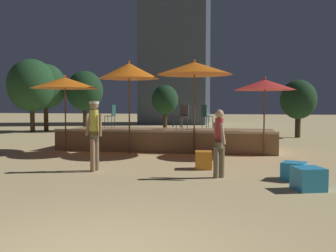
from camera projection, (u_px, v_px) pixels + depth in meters
name	position (u px, v px, depth m)	size (l,w,h in m)	color
wooden_deck	(168.00, 139.00, 14.66)	(8.16, 2.74, 0.82)	olive
patio_umbrella_0	(194.00, 68.00, 12.89)	(2.61, 2.61, 3.28)	brown
patio_umbrella_1	(265.00, 85.00, 12.44)	(2.03, 2.03, 2.65)	brown
patio_umbrella_2	(65.00, 83.00, 13.48)	(2.43, 2.43, 2.79)	brown
patio_umbrella_3	(129.00, 71.00, 13.05)	(2.11, 2.11, 3.26)	brown
cube_seat_0	(204.00, 160.00, 10.10)	(0.50, 0.50, 0.48)	orange
cube_seat_1	(308.00, 179.00, 7.62)	(0.70, 0.70, 0.47)	#2D9EDB
cube_seat_2	(294.00, 171.00, 8.64)	(0.66, 0.66, 0.41)	#2D9EDB
person_0	(219.00, 142.00, 8.85)	(0.36, 0.49, 1.63)	#72664C
person_1	(94.00, 131.00, 9.71)	(0.52, 0.31, 1.84)	#72664C
bistro_chair_0	(183.00, 114.00, 14.16)	(0.47, 0.47, 0.90)	#47474C
bistro_chair_1	(112.00, 114.00, 14.93)	(0.40, 0.40, 0.90)	#1E4C47
bistro_chair_2	(179.00, 114.00, 15.13)	(0.40, 0.40, 0.90)	#2D3338
bistro_chair_3	(206.00, 114.00, 14.67)	(0.48, 0.48, 0.90)	#1E4C47
background_tree_0	(45.00, 86.00, 23.71)	(2.58, 2.58, 4.29)	#3D2B1C
background_tree_1	(298.00, 100.00, 19.39)	(1.85, 1.85, 3.01)	#3D2B1C
background_tree_2	(85.00, 91.00, 24.02)	(2.32, 2.32, 3.87)	#3D2B1C
background_tree_3	(165.00, 100.00, 25.63)	(1.82, 1.82, 3.04)	#3D2B1C
background_tree_4	(32.00, 85.00, 22.90)	(2.92, 2.92, 4.50)	#3D2B1C
distant_building	(175.00, 34.00, 33.16)	(5.82, 4.62, 15.86)	#4C5666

